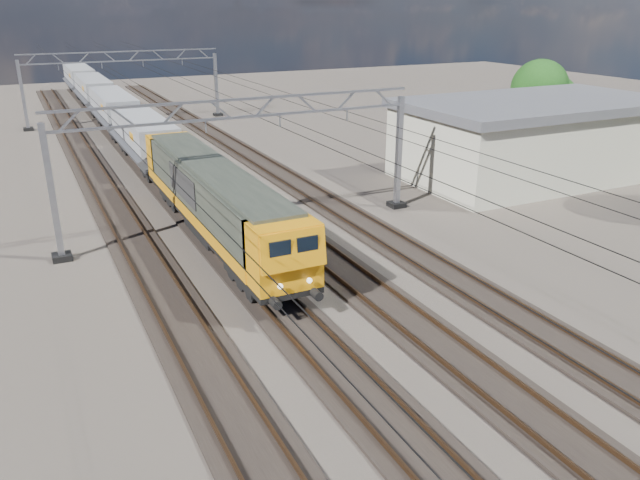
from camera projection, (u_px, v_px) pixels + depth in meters
name	position (u px, v px, depth m)	size (l,w,h in m)	color
ground	(276.00, 255.00, 30.60)	(160.00, 160.00, 0.00)	black
track_outer_west	(153.00, 276.00, 28.12)	(2.60, 140.00, 0.30)	black
track_loco	(237.00, 261.00, 29.75)	(2.60, 140.00, 0.30)	black
track_inner_east	(313.00, 247.00, 31.39)	(2.60, 140.00, 0.30)	black
track_outer_east	(381.00, 235.00, 33.03)	(2.60, 140.00, 0.30)	black
catenary_gantry_mid	(245.00, 160.00, 32.56)	(19.90, 0.90, 7.11)	gray
catenary_gantry_far	(125.00, 84.00, 62.78)	(19.90, 0.90, 7.11)	gray
overhead_wires	(220.00, 113.00, 35.26)	(12.03, 140.00, 0.53)	black
locomotive	(214.00, 197.00, 31.76)	(2.76, 21.10, 3.62)	black
hopper_wagon_lead	(144.00, 136.00, 46.65)	(3.38, 13.00, 3.25)	black
hopper_wagon_mid	(114.00, 109.00, 58.57)	(3.38, 13.00, 3.25)	black
hopper_wagon_third	(94.00, 91.00, 70.49)	(3.38, 13.00, 3.25)	black
hopper_wagon_fourth	(79.00, 78.00, 82.41)	(3.38, 13.00, 3.25)	black
industrial_shed	(534.00, 138.00, 43.67)	(18.60, 10.60, 5.40)	beige
tree_far	(544.00, 91.00, 52.95)	(5.31, 4.91, 7.20)	#392A1A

